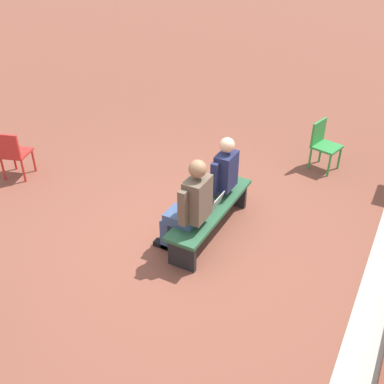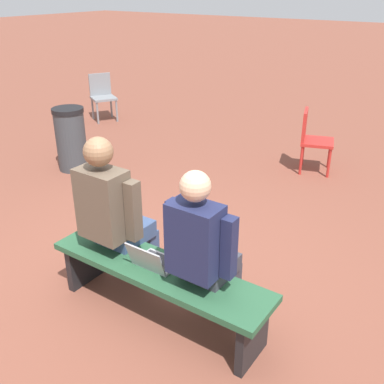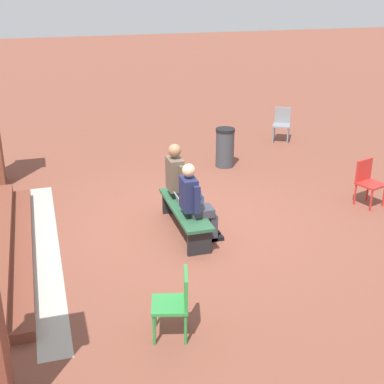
{
  "view_description": "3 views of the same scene",
  "coord_description": "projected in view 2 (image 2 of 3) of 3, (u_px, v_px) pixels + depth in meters",
  "views": [
    {
      "loc": [
        4.24,
        2.31,
        3.82
      ],
      "look_at": [
        -0.16,
        -0.07,
        0.66
      ],
      "focal_mm": 42.0,
      "sensor_mm": 36.0,
      "label": 1
    },
    {
      "loc": [
        -2.04,
        2.31,
        2.36
      ],
      "look_at": [
        -0.38,
        -0.1,
        0.99
      ],
      "focal_mm": 42.0,
      "sensor_mm": 36.0,
      "label": 2
    },
    {
      "loc": [
        -7.92,
        2.31,
        3.98
      ],
      "look_at": [
        -0.84,
        0.22,
        0.95
      ],
      "focal_mm": 50.0,
      "sensor_mm": 36.0,
      "label": 3
    }
  ],
  "objects": [
    {
      "name": "litter_bin",
      "position": [
        71.0,
        139.0,
        6.09
      ],
      "size": [
        0.42,
        0.42,
        0.86
      ],
      "color": "#383D42",
      "rests_on": "ground"
    },
    {
      "name": "bench",
      "position": [
        158.0,
        278.0,
        3.36
      ],
      "size": [
        1.8,
        0.44,
        0.45
      ],
      "color": "#285638",
      "rests_on": "ground"
    },
    {
      "name": "plastic_chair_near_bench_left",
      "position": [
        102.0,
        94.0,
        8.32
      ],
      "size": [
        0.57,
        0.57,
        0.84
      ],
      "color": "gray",
      "rests_on": "ground"
    },
    {
      "name": "ground_plane",
      "position": [
        148.0,
        292.0,
        3.77
      ],
      "size": [
        60.0,
        60.0,
        0.0
      ],
      "primitive_type": "plane",
      "color": "brown"
    },
    {
      "name": "person_student",
      "position": [
        204.0,
        248.0,
        3.08
      ],
      "size": [
        0.52,
        0.66,
        1.31
      ],
      "color": "#383842",
      "rests_on": "ground"
    },
    {
      "name": "laptop",
      "position": [
        153.0,
        261.0,
        3.31
      ],
      "size": [
        0.32,
        0.29,
        0.21
      ],
      "color": "#9EA0A5",
      "rests_on": "bench"
    },
    {
      "name": "plastic_chair_near_bench_right",
      "position": [
        312.0,
        137.0,
        6.01
      ],
      "size": [
        0.53,
        0.53,
        0.84
      ],
      "color": "red",
      "rests_on": "ground"
    },
    {
      "name": "person_adult",
      "position": [
        114.0,
        213.0,
        3.5
      ],
      "size": [
        0.56,
        0.71,
        1.38
      ],
      "color": "#384C75",
      "rests_on": "ground"
    }
  ]
}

